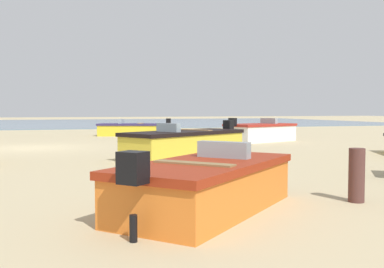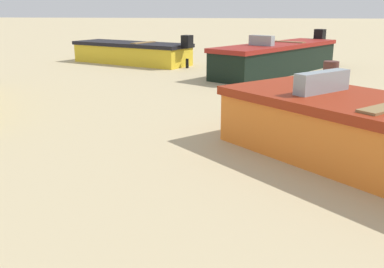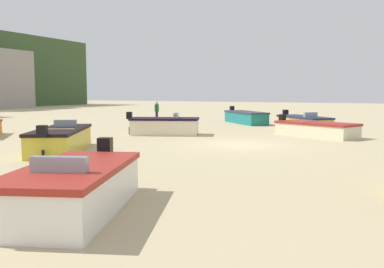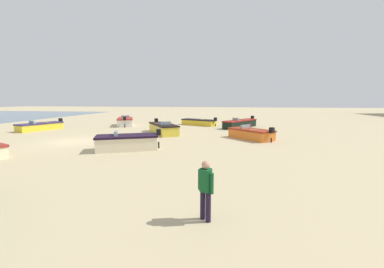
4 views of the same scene
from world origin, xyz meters
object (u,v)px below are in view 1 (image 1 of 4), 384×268
(boat_white_4, at_px, (260,132))
(boat_yellow_7, at_px, (185,144))
(mooring_post_near_water, at_px, (357,175))
(boat_yellow_2, at_px, (133,129))
(boat_orange_3, at_px, (207,185))

(boat_white_4, height_order, boat_yellow_7, boat_yellow_7)
(boat_yellow_7, distance_m, mooring_post_near_water, 7.95)
(boat_yellow_2, distance_m, boat_white_4, 8.72)
(boat_yellow_2, relative_size, mooring_post_near_water, 4.75)
(mooring_post_near_water, bearing_deg, boat_yellow_2, -88.67)
(boat_white_4, bearing_deg, boat_orange_3, -51.15)
(boat_orange_3, height_order, mooring_post_near_water, boat_orange_3)
(boat_yellow_2, relative_size, boat_orange_3, 1.20)
(boat_yellow_2, xyz_separation_m, boat_yellow_7, (0.40, 13.18, 0.07))
(boat_orange_3, distance_m, boat_white_4, 16.15)
(boat_orange_3, height_order, boat_white_4, boat_white_4)
(boat_orange_3, xyz_separation_m, boat_white_4, (-7.74, -14.17, 0.05))
(boat_orange_3, bearing_deg, mooring_post_near_water, 44.32)
(boat_yellow_7, bearing_deg, boat_orange_3, 134.37)
(boat_yellow_2, bearing_deg, boat_orange_3, -166.65)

